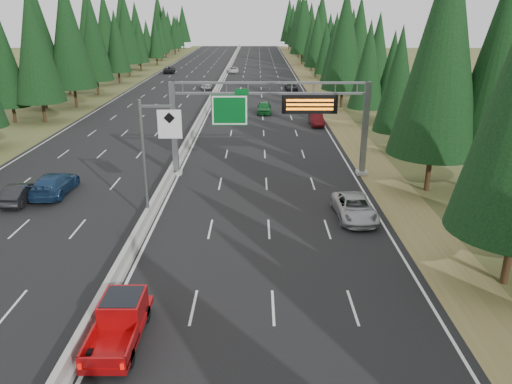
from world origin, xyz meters
TOP-DOWN VIEW (x-y plane):
  - road at (0.00, 80.00)m, footprint 32.00×260.00m
  - shoulder_right at (17.80, 80.00)m, footprint 3.60×260.00m
  - shoulder_left at (-17.80, 80.00)m, footprint 3.60×260.00m
  - median_barrier at (0.00, 80.00)m, footprint 0.70×260.00m
  - sign_gantry at (8.92, 34.88)m, footprint 16.75×0.98m
  - hov_sign_pole at (0.58, 24.97)m, footprint 2.80×0.50m
  - tree_row_right at (21.90, 76.09)m, footprint 11.95×244.92m
  - tree_row_left at (-22.08, 68.78)m, footprint 12.06×245.48m
  - silver_minivan at (13.78, 25.36)m, footprint 2.66×5.37m
  - red_pickup at (1.50, 12.32)m, footprint 1.83×5.13m
  - car_ahead_green at (8.22, 62.42)m, footprint 1.99×4.75m
  - car_ahead_dkred at (14.50, 54.69)m, footprint 1.61×4.36m
  - car_ahead_dkgrey at (13.25, 83.72)m, footprint 2.29×4.86m
  - car_ahead_white at (1.81, 111.24)m, footprint 2.53×4.92m
  - car_ahead_far at (1.50, 112.43)m, footprint 1.68×3.80m
  - car_onc_near at (-9.94, 28.29)m, footprint 1.53×4.34m
  - car_onc_blue at (-8.12, 30.00)m, footprint 2.34×5.67m
  - car_onc_white at (-1.98, 85.75)m, footprint 2.00×4.49m
  - car_onc_far at (-12.90, 111.34)m, footprint 2.94×5.53m

SIDE VIEW (x-z plane):
  - shoulder_right at x=17.80m, z-range 0.00..0.06m
  - shoulder_left at x=-17.80m, z-range 0.00..0.06m
  - road at x=0.00m, z-range 0.00..0.08m
  - median_barrier at x=0.00m, z-range -0.01..0.84m
  - car_ahead_far at x=1.50m, z-range 0.08..1.35m
  - car_ahead_white at x=1.81m, z-range 0.08..1.41m
  - car_ahead_dkgrey at x=13.25m, z-range 0.08..1.45m
  - car_ahead_dkred at x=14.50m, z-range 0.08..1.51m
  - car_onc_near at x=-9.94m, z-range 0.08..1.51m
  - silver_minivan at x=13.78m, z-range 0.08..1.55m
  - car_onc_far at x=-12.90m, z-range 0.08..1.56m
  - car_onc_white at x=-1.98m, z-range 0.08..1.58m
  - car_ahead_green at x=8.22m, z-range 0.08..1.69m
  - car_onc_blue at x=-8.12m, z-range 0.08..1.72m
  - red_pickup at x=1.50m, z-range 0.17..1.84m
  - hov_sign_pole at x=0.58m, z-range 0.72..8.72m
  - sign_gantry at x=8.92m, z-range 1.37..9.17m
  - tree_row_left at x=-22.08m, z-range -0.19..18.72m
  - tree_row_right at x=21.90m, z-range 0.08..18.87m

